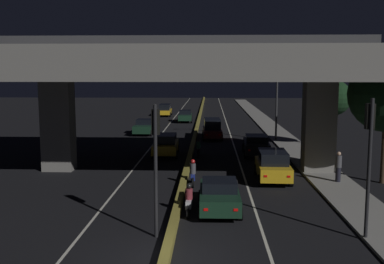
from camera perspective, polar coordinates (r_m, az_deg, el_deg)
The scene contains 22 objects.
ground_plane at distance 15.68m, azimuth -3.35°, elevation -15.98°, with size 200.00×200.00×0.00m, color black.
lane_line_left_inner at distance 49.96m, azimuth -3.48°, elevation 0.29°, with size 0.12×126.00×0.00m, color beige.
lane_line_right_inner at distance 49.75m, azimuth 4.70°, elevation 0.25°, with size 0.12×126.00×0.00m, color beige.
median_divider at distance 49.71m, azimuth 0.60°, elevation 0.46°, with size 0.35×126.00×0.33m, color olive.
sidewalk_right at distance 43.33m, azimuth 11.59°, elevation -0.87°, with size 2.48×126.00×0.12m, color gray.
elevated_overpass at distance 28.25m, azimuth -0.66°, elevation 8.14°, with size 23.56×12.88×8.56m.
traffic_light_left_of_median at distance 16.93m, azimuth -4.63°, elevation -1.94°, with size 0.30×0.49×5.10m.
traffic_light_right_of_median at distance 17.78m, azimuth 21.58°, elevation -1.48°, with size 0.30×0.49×5.34m.
street_lamp at distance 41.70m, azimuth 10.32°, elevation 5.24°, with size 2.22×0.32×7.95m.
car_dark_green_lead at distance 20.70m, azimuth 3.48°, elevation -7.97°, with size 1.95×4.19×1.45m.
car_taxi_yellow_second at distance 26.70m, azimuth 10.21°, elevation -4.16°, with size 2.01×4.31×1.75m.
car_black_third at distance 34.66m, azimuth 8.15°, elevation -1.59°, with size 2.10×4.67×1.56m.
car_dark_red_fourth at distance 43.11m, azimuth 2.58°, elevation 0.48°, with size 1.99×4.72×1.89m.
car_taxi_yellow_lead_oncoming at distance 34.23m, azimuth -3.38°, elevation -1.60°, with size 2.03×4.13×1.63m.
car_dark_green_second_oncoming at distance 46.39m, azimuth -6.04°, elevation 0.66°, with size 2.00×4.30×1.55m.
car_dark_green_third_oncoming at distance 57.66m, azimuth -0.87°, elevation 2.06°, with size 1.92×4.07×1.53m.
car_taxi_yellow_fourth_oncoming at distance 66.03m, azimuth -3.45°, elevation 2.86°, with size 1.92×4.72×1.74m.
motorcycle_white_filtering_near at distance 20.21m, azimuth -0.39°, elevation -8.75°, with size 0.33×1.95×1.39m.
motorcycle_blue_filtering_mid at distance 25.22m, azimuth 0.11°, elevation -5.38°, with size 0.33×1.74×1.47m.
motorcycle_black_filtering_far at distance 33.74m, azimuth 0.82°, elevation -2.16°, with size 0.32×1.87×1.37m.
pedestrian_on_sidewalk at distance 26.78m, azimuth 18.10°, elevation -4.21°, with size 0.34×0.34×1.72m.
roadside_tree_kerbside_mid at distance 39.22m, azimuth 17.50°, elevation 4.11°, with size 2.96×2.96×5.69m.
Camera 1 is at (1.46, -14.31, 6.24)m, focal length 42.00 mm.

